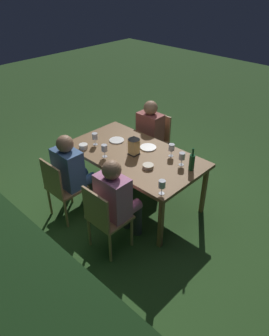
{
  "coord_description": "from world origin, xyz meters",
  "views": [
    {
      "loc": [
        -2.51,
        2.61,
        2.87
      ],
      "look_at": [
        0.0,
        0.0,
        0.53
      ],
      "focal_mm": 34.42,
      "sensor_mm": 36.0,
      "label": 1
    }
  ],
  "objects_px": {
    "dining_table": "(134,157)",
    "chair_side_right_a": "(105,217)",
    "chair_side_left_b": "(155,139)",
    "person_in_pink": "(117,198)",
    "chair_side_right_b": "(61,187)",
    "lantern_centerpiece": "(134,144)",
    "wine_glass_b": "(172,148)",
    "plate_a": "(148,147)",
    "wine_glass_c": "(104,149)",
    "plate_b": "(117,140)",
    "green_bottle_on_table": "(192,162)",
    "person_in_blue": "(73,170)",
    "wine_glass_e": "(162,185)",
    "wine_glass_d": "(95,137)",
    "wine_glass_a": "(182,157)",
    "bowl_olives": "(148,166)",
    "bowl_bread": "(83,146)",
    "person_in_rust": "(147,134)"
  },
  "relations": [
    {
      "from": "dining_table",
      "to": "chair_side_right_a",
      "type": "height_order",
      "value": "chair_side_right_a"
    },
    {
      "from": "person_in_blue",
      "to": "bowl_bread",
      "type": "xyz_separation_m",
      "value": [
        0.18,
        -0.33,
        0.15
      ]
    },
    {
      "from": "wine_glass_c",
      "to": "plate_a",
      "type": "height_order",
      "value": "wine_glass_c"
    },
    {
      "from": "chair_side_right_b",
      "to": "bowl_olives",
      "type": "relative_size",
      "value": 6.46
    },
    {
      "from": "wine_glass_a",
      "to": "wine_glass_c",
      "type": "distance_m",
      "value": 0.97
    },
    {
      "from": "chair_side_right_a",
      "to": "wine_glass_d",
      "type": "relative_size",
      "value": 5.15
    },
    {
      "from": "lantern_centerpiece",
      "to": "wine_glass_e",
      "type": "xyz_separation_m",
      "value": [
        -0.8,
        0.4,
        -0.03
      ]
    },
    {
      "from": "wine_glass_b",
      "to": "plate_a",
      "type": "bearing_deg",
      "value": 7.83
    },
    {
      "from": "chair_side_left_b",
      "to": "person_in_pink",
      "type": "distance_m",
      "value": 1.8
    },
    {
      "from": "wine_glass_a",
      "to": "bowl_bread",
      "type": "distance_m",
      "value": 1.33
    },
    {
      "from": "wine_glass_e",
      "to": "plate_a",
      "type": "distance_m",
      "value": 1.02
    },
    {
      "from": "dining_table",
      "to": "wine_glass_b",
      "type": "bearing_deg",
      "value": -143.76
    },
    {
      "from": "chair_side_right_b",
      "to": "dining_table",
      "type": "bearing_deg",
      "value": -114.37
    },
    {
      "from": "person_in_blue",
      "to": "plate_b",
      "type": "xyz_separation_m",
      "value": [
        0.01,
        -0.78,
        0.12
      ]
    },
    {
      "from": "chair_side_right_a",
      "to": "chair_side_right_b",
      "type": "distance_m",
      "value": 0.81
    },
    {
      "from": "chair_side_right_b",
      "to": "lantern_centerpiece",
      "type": "relative_size",
      "value": 3.28
    },
    {
      "from": "person_in_blue",
      "to": "green_bottle_on_table",
      "type": "distance_m",
      "value": 1.49
    },
    {
      "from": "dining_table",
      "to": "lantern_centerpiece",
      "type": "height_order",
      "value": "lantern_centerpiece"
    },
    {
      "from": "chair_side_left_b",
      "to": "wine_glass_d",
      "type": "height_order",
      "value": "wine_glass_d"
    },
    {
      "from": "dining_table",
      "to": "plate_b",
      "type": "bearing_deg",
      "value": -10.61
    },
    {
      "from": "dining_table",
      "to": "person_in_blue",
      "type": "relative_size",
      "value": 1.57
    },
    {
      "from": "lantern_centerpiece",
      "to": "wine_glass_a",
      "type": "bearing_deg",
      "value": -160.21
    },
    {
      "from": "person_in_pink",
      "to": "wine_glass_b",
      "type": "relative_size",
      "value": 6.8
    },
    {
      "from": "wine_glass_b",
      "to": "bowl_olives",
      "type": "relative_size",
      "value": 1.25
    },
    {
      "from": "lantern_centerpiece",
      "to": "wine_glass_e",
      "type": "distance_m",
      "value": 0.89
    },
    {
      "from": "green_bottle_on_table",
      "to": "bowl_bread",
      "type": "relative_size",
      "value": 2.48
    },
    {
      "from": "plate_b",
      "to": "bowl_olives",
      "type": "distance_m",
      "value": 0.81
    },
    {
      "from": "wine_glass_d",
      "to": "plate_b",
      "type": "bearing_deg",
      "value": -115.5
    },
    {
      "from": "dining_table",
      "to": "green_bottle_on_table",
      "type": "height_order",
      "value": "green_bottle_on_table"
    },
    {
      "from": "green_bottle_on_table",
      "to": "dining_table",
      "type": "bearing_deg",
      "value": 14.37
    },
    {
      "from": "chair_side_right_a",
      "to": "wine_glass_b",
      "type": "relative_size",
      "value": 5.15
    },
    {
      "from": "wine_glass_e",
      "to": "bowl_olives",
      "type": "bearing_deg",
      "value": -32.3
    },
    {
      "from": "wine_glass_b",
      "to": "wine_glass_c",
      "type": "distance_m",
      "value": 0.85
    },
    {
      "from": "chair_side_left_b",
      "to": "plate_b",
      "type": "distance_m",
      "value": 0.86
    },
    {
      "from": "person_in_rust",
      "to": "wine_glass_c",
      "type": "height_order",
      "value": "person_in_rust"
    },
    {
      "from": "chair_side_right_a",
      "to": "wine_glass_e",
      "type": "distance_m",
      "value": 0.73
    },
    {
      "from": "wine_glass_d",
      "to": "lantern_centerpiece",
      "type": "bearing_deg",
      "value": -162.49
    },
    {
      "from": "plate_b",
      "to": "wine_glass_d",
      "type": "bearing_deg",
      "value": 64.5
    },
    {
      "from": "chair_side_left_b",
      "to": "person_in_pink",
      "type": "xyz_separation_m",
      "value": [
        -0.81,
        1.6,
        0.15
      ]
    },
    {
      "from": "green_bottle_on_table",
      "to": "plate_b",
      "type": "xyz_separation_m",
      "value": [
        1.18,
        0.11,
        -0.1
      ]
    },
    {
      "from": "wine_glass_b",
      "to": "plate_b",
      "type": "relative_size",
      "value": 0.82
    },
    {
      "from": "chair_side_right_a",
      "to": "chair_side_right_b",
      "type": "height_order",
      "value": "same"
    },
    {
      "from": "chair_side_right_b",
      "to": "chair_side_right_a",
      "type": "bearing_deg",
      "value": 180.0
    },
    {
      "from": "person_in_pink",
      "to": "bowl_olives",
      "type": "height_order",
      "value": "person_in_pink"
    },
    {
      "from": "chair_side_right_a",
      "to": "plate_a",
      "type": "xyz_separation_m",
      "value": [
        0.38,
        -1.13,
        0.28
      ]
    },
    {
      "from": "lantern_centerpiece",
      "to": "wine_glass_a",
      "type": "relative_size",
      "value": 1.57
    },
    {
      "from": "wine_glass_c",
      "to": "plate_b",
      "type": "height_order",
      "value": "wine_glass_c"
    },
    {
      "from": "person_in_rust",
      "to": "chair_side_right_a",
      "type": "distance_m",
      "value": 1.8
    },
    {
      "from": "green_bottle_on_table",
      "to": "plate_b",
      "type": "bearing_deg",
      "value": 5.57
    },
    {
      "from": "wine_glass_b",
      "to": "chair_side_right_a",
      "type": "bearing_deg",
      "value": 91.23
    }
  ]
}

